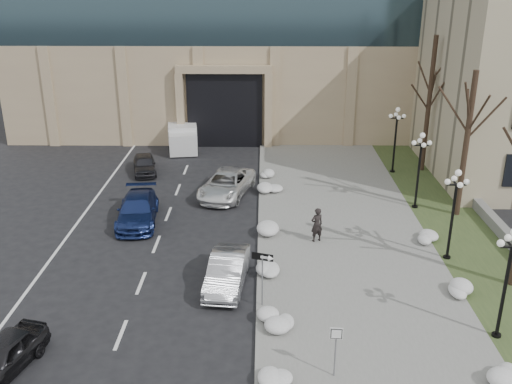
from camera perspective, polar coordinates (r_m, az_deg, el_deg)
sidewalk at (r=30.38m, az=9.02°, el=-5.20°), size 9.00×40.00×0.12m
curb at (r=30.06m, az=0.47°, el=-5.20°), size 0.30×40.00×0.14m
grass_strip at (r=31.97m, az=20.67°, el=-5.02°), size 4.00×40.00×0.10m
stone_wall at (r=34.25m, az=22.83°, el=-3.01°), size 0.50×30.00×0.70m
car_a at (r=22.97m, az=-23.98°, el=-14.76°), size 2.51×4.17×1.33m
car_b at (r=26.15m, az=-2.91°, el=-7.88°), size 2.02×4.64×1.49m
car_c at (r=33.11m, az=-11.76°, el=-1.76°), size 2.64×5.43×1.52m
car_d at (r=36.32m, az=-2.97°, el=0.79°), size 3.89×6.01×1.54m
car_e at (r=41.18m, az=-11.10°, el=2.74°), size 2.37×4.03×1.29m
pedestrian at (r=30.02m, az=6.10°, el=-3.27°), size 0.81×0.69×1.88m
box_truck at (r=46.99m, az=-7.35°, el=5.71°), size 3.12×6.63×2.02m
one_way_sign at (r=23.75m, az=1.00°, el=-7.21°), size 0.95×0.46×2.60m
keep_sign at (r=20.47m, az=8.00°, el=-14.61°), size 0.45×0.08×2.11m
snow_clump_b at (r=20.54m, az=1.74°, el=-18.67°), size 1.10×1.60×0.36m
snow_clump_c at (r=23.48m, az=2.04°, el=-12.88°), size 1.10×1.60×0.36m
snow_clump_d at (r=27.25m, az=1.67°, el=-7.64°), size 1.10×1.60×0.36m
snow_clump_e at (r=31.39m, az=0.82°, el=-3.52°), size 1.10×1.60×0.36m
snow_clump_f at (r=36.39m, az=1.38°, el=0.06°), size 1.10×1.60×0.36m
snow_clump_g at (r=39.63m, az=1.36°, el=1.88°), size 1.10×1.60×0.36m
snow_clump_h at (r=22.72m, az=23.98°, el=-16.32°), size 1.10×1.60×0.36m
snow_clump_i at (r=27.18m, az=19.29°, el=-9.05°), size 1.10×1.60×0.36m
snow_clump_j at (r=31.62m, az=16.52°, el=-4.28°), size 1.10×1.60×0.36m
lamppost_a at (r=23.44m, az=23.92°, el=-7.06°), size 1.18×1.18×4.76m
lamppost_b at (r=28.94m, az=19.21°, el=-1.03°), size 1.18×1.18×4.76m
lamppost_c at (r=34.78m, az=16.06°, el=3.04°), size 1.18×1.18×4.76m
lamppost_d at (r=40.82m, az=13.82°, el=5.92°), size 1.18×1.18×4.76m
tree_mid at (r=33.87m, az=20.51°, el=6.33°), size 3.20×3.20×8.50m
tree_far at (r=41.18m, az=17.08°, el=10.14°), size 3.20×3.20×9.50m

